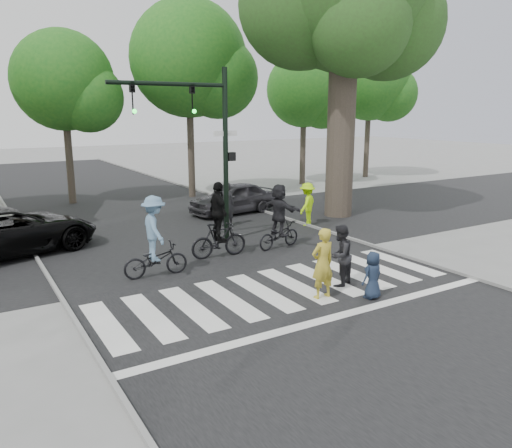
# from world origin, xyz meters

# --- Properties ---
(ground) EXTENTS (120.00, 120.00, 0.00)m
(ground) POSITION_xyz_m (0.00, 0.00, 0.00)
(ground) COLOR gray
(ground) RESTS_ON ground
(road_stem) EXTENTS (10.00, 70.00, 0.01)m
(road_stem) POSITION_xyz_m (0.00, 5.00, 0.01)
(road_stem) COLOR black
(road_stem) RESTS_ON ground
(road_cross) EXTENTS (70.00, 10.00, 0.01)m
(road_cross) POSITION_xyz_m (0.00, 8.00, 0.01)
(road_cross) COLOR black
(road_cross) RESTS_ON ground
(curb_left) EXTENTS (0.10, 70.00, 0.10)m
(curb_left) POSITION_xyz_m (-5.05, 5.00, 0.05)
(curb_left) COLOR gray
(curb_left) RESTS_ON ground
(curb_right) EXTENTS (0.10, 70.00, 0.10)m
(curb_right) POSITION_xyz_m (5.05, 5.00, 0.05)
(curb_right) COLOR gray
(curb_right) RESTS_ON ground
(crosswalk) EXTENTS (10.00, 3.85, 0.01)m
(crosswalk) POSITION_xyz_m (0.00, 0.66, 0.01)
(crosswalk) COLOR silver
(crosswalk) RESTS_ON ground
(traffic_signal) EXTENTS (4.45, 0.29, 6.00)m
(traffic_signal) POSITION_xyz_m (0.35, 6.20, 3.90)
(traffic_signal) COLOR black
(traffic_signal) RESTS_ON ground
(bg_tree_2) EXTENTS (5.04, 4.80, 8.40)m
(bg_tree_2) POSITION_xyz_m (-1.76, 16.62, 5.78)
(bg_tree_2) COLOR brown
(bg_tree_2) RESTS_ON ground
(bg_tree_3) EXTENTS (6.30, 6.00, 10.20)m
(bg_tree_3) POSITION_xyz_m (4.31, 15.27, 6.94)
(bg_tree_3) COLOR brown
(bg_tree_3) RESTS_ON ground
(bg_tree_4) EXTENTS (4.83, 4.60, 8.15)m
(bg_tree_4) POSITION_xyz_m (12.23, 16.12, 5.64)
(bg_tree_4) COLOR brown
(bg_tree_4) RESTS_ON ground
(bg_tree_5) EXTENTS (5.67, 5.40, 9.30)m
(bg_tree_5) POSITION_xyz_m (18.27, 16.69, 6.36)
(bg_tree_5) COLOR brown
(bg_tree_5) RESTS_ON ground
(pedestrian_woman) EXTENTS (0.65, 0.43, 1.79)m
(pedestrian_woman) POSITION_xyz_m (0.56, -0.07, 0.89)
(pedestrian_woman) COLOR gold
(pedestrian_woman) RESTS_ON ground
(pedestrian_child) EXTENTS (0.62, 0.43, 1.21)m
(pedestrian_child) POSITION_xyz_m (1.59, -0.76, 0.60)
(pedestrian_child) COLOR #1C283D
(pedestrian_child) RESTS_ON ground
(pedestrian_adult) EXTENTS (0.99, 0.90, 1.66)m
(pedestrian_adult) POSITION_xyz_m (1.53, 0.41, 0.83)
(pedestrian_adult) COLOR black
(pedestrian_adult) RESTS_ON ground
(cyclist_left) EXTENTS (1.85, 1.22, 2.30)m
(cyclist_left) POSITION_xyz_m (-2.40, 3.64, 1.00)
(cyclist_left) COLOR black
(cyclist_left) RESTS_ON ground
(cyclist_mid) EXTENTS (1.88, 1.15, 2.42)m
(cyclist_mid) POSITION_xyz_m (-0.02, 4.42, 1.00)
(cyclist_mid) COLOR black
(cyclist_mid) RESTS_ON ground
(cyclist_right) EXTENTS (1.81, 1.68, 2.20)m
(cyclist_right) POSITION_xyz_m (2.22, 4.34, 0.98)
(cyclist_right) COLOR black
(cyclist_right) RESTS_ON ground
(car_suv) EXTENTS (6.18, 4.19, 1.57)m
(car_suv) POSITION_xyz_m (-5.72, 8.18, 0.79)
(car_suv) COLOR black
(car_suv) RESTS_ON ground
(car_grey) EXTENTS (4.34, 2.20, 1.41)m
(car_grey) POSITION_xyz_m (3.72, 10.33, 0.71)
(car_grey) COLOR #353338
(car_grey) RESTS_ON ground
(bystander_hivis) EXTENTS (1.30, 1.16, 1.75)m
(bystander_hivis) POSITION_xyz_m (5.12, 6.63, 0.88)
(bystander_hivis) COLOR #B6FF0C
(bystander_hivis) RESTS_ON ground
(bystander_dark) EXTENTS (0.77, 0.65, 1.80)m
(bystander_dark) POSITION_xyz_m (2.26, 8.21, 0.90)
(bystander_dark) COLOR black
(bystander_dark) RESTS_ON ground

